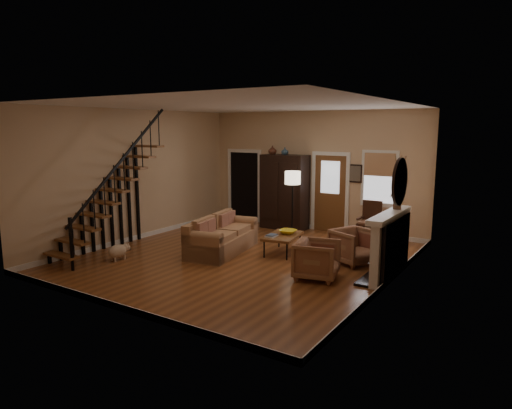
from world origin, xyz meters
The scene contains 15 objects.
room centered at (-0.41, 1.76, 1.51)m, with size 7.00×7.33×3.30m.
staircase centered at (-2.78, -1.30, 1.60)m, with size 0.94×2.80×3.20m, color brown, non-canonical shape.
fireplace centered at (3.13, 0.50, 0.74)m, with size 0.33×1.95×2.30m.
armoire centered at (-0.70, 3.15, 1.05)m, with size 1.30×0.60×2.10m, color black, non-canonical shape.
vase_a centered at (-1.05, 3.05, 2.22)m, with size 0.24×0.24×0.25m, color #4C2619.
vase_b centered at (-0.65, 3.05, 2.21)m, with size 0.20×0.20×0.21m, color #334C60.
sofa centered at (-0.66, 0.15, 0.39)m, with size 0.91×2.10×0.78m, color #9F6E48, non-canonical shape.
coffee_table centered at (0.57, 0.81, 0.22)m, with size 0.66×1.13×0.43m, color brown, non-canonical shape.
bowl centered at (0.62, 0.96, 0.48)m, with size 0.39×0.39×0.10m, color yellow.
books centered at (0.45, 0.51, 0.46)m, with size 0.21×0.28×0.05m, color beige, non-canonical shape.
armchair_left centered at (1.98, -0.38, 0.37)m, with size 0.79×0.81×0.74m, color brown.
armchair_right centered at (2.22, 0.94, 0.37)m, with size 0.79×0.81×0.74m, color brown.
floor_lamp centered at (0.05, 2.21, 0.88)m, with size 0.40×0.40×1.75m, color black, non-canonical shape.
side_chair centered at (1.85, 2.95, 0.51)m, with size 0.54×0.54×1.02m, color #351C10, non-canonical shape.
dog centered at (-2.17, -1.62, 0.18)m, with size 0.29×0.49×0.36m, color beige, non-canonical shape.
Camera 1 is at (5.52, -8.05, 2.84)m, focal length 32.00 mm.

